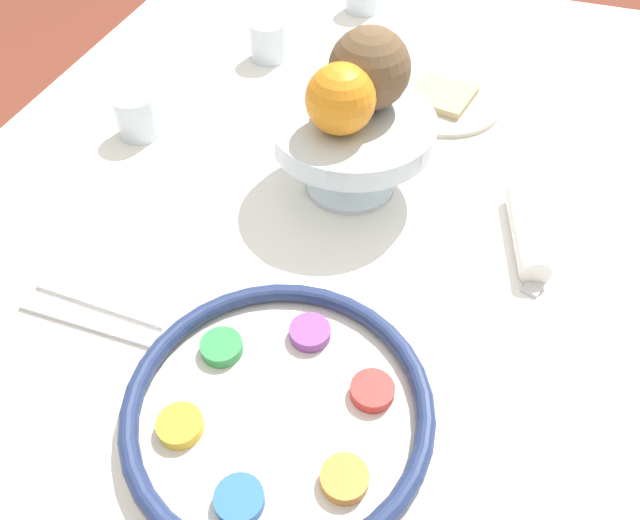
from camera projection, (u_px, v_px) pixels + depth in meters
name	position (u px, v px, depth m)	size (l,w,h in m)	color
ground_plane	(320.00, 471.00, 1.35)	(8.00, 8.00, 0.00)	brown
dining_table	(320.00, 382.00, 1.08)	(1.58, 1.09, 0.73)	white
seder_plate	(278.00, 409.00, 0.62)	(0.31, 0.31, 0.03)	silver
fruit_stand	(352.00, 134.00, 0.81)	(0.22, 0.22, 0.11)	silver
orange_fruit	(337.00, 99.00, 0.75)	(0.09, 0.09, 0.09)	orange
coconut	(369.00, 69.00, 0.78)	(0.10, 0.10, 0.10)	brown
bread_plate	(442.00, 99.00, 1.01)	(0.19, 0.19, 0.02)	beige
napkin_roll	(527.00, 230.00, 0.79)	(0.15, 0.07, 0.04)	white
cup_near	(268.00, 40.00, 1.08)	(0.06, 0.06, 0.07)	silver
cup_far	(137.00, 115.00, 0.93)	(0.06, 0.06, 0.07)	silver
fork_left	(88.00, 321.00, 0.71)	(0.02, 0.17, 0.01)	silver
fork_right	(102.00, 301.00, 0.73)	(0.03, 0.18, 0.01)	silver
spoon	(554.00, 255.00, 0.78)	(0.16, 0.07, 0.01)	silver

